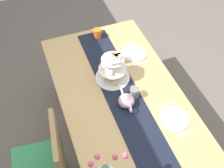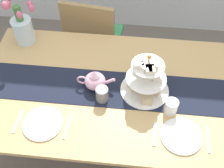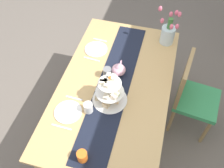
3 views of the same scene
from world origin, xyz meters
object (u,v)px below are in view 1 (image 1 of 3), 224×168
(dining_table, at_px, (120,99))
(dinner_plate_right, at_px, (134,53))
(fork_right, at_px, (141,64))
(knife_left, at_px, (166,104))
(chair_left, at_px, (47,162))
(mug_grey, at_px, (134,92))
(dinner_plate_left, at_px, (175,119))
(teapot, at_px, (126,100))
(mug_orange, at_px, (97,33))
(fork_left, at_px, (184,134))
(tiered_cake_stand, at_px, (113,69))
(mug_white_text, at_px, (121,58))
(knife_right, at_px, (128,44))

(dining_table, distance_m, dinner_plate_right, 0.50)
(dining_table, distance_m, fork_right, 0.40)
(knife_left, distance_m, fork_right, 0.49)
(chair_left, relative_size, mug_grey, 9.58)
(knife_left, bearing_deg, dining_table, 50.82)
(dinner_plate_left, relative_size, fork_right, 1.53)
(teapot, height_order, dinner_plate_right, teapot)
(mug_orange, bearing_deg, fork_left, -168.88)
(tiered_cake_stand, distance_m, mug_orange, 0.56)
(mug_white_text, bearing_deg, dinner_plate_right, -70.31)
(dining_table, xyz_separation_m, dinner_plate_right, (0.39, -0.30, 0.10))
(knife_right, xyz_separation_m, mug_orange, (0.20, 0.25, 0.04))
(tiered_cake_stand, bearing_deg, knife_left, -144.80)
(tiered_cake_stand, distance_m, knife_right, 0.47)
(teapot, distance_m, knife_right, 0.73)
(dinner_plate_left, bearing_deg, chair_left, 82.99)
(fork_left, height_order, fork_right, same)
(dining_table, xyz_separation_m, mug_grey, (-0.08, -0.09, 0.15))
(knife_right, height_order, mug_orange, mug_orange)
(dinner_plate_left, bearing_deg, dinner_plate_right, 0.00)
(teapot, bearing_deg, fork_right, -38.80)
(chair_left, distance_m, knife_right, 1.32)
(mug_white_text, distance_m, mug_orange, 0.41)
(mug_orange, bearing_deg, teapot, 176.60)
(dinner_plate_left, height_order, knife_right, dinner_plate_left)
(chair_left, distance_m, fork_left, 1.09)
(fork_left, height_order, mug_orange, mug_orange)
(dining_table, height_order, teapot, teapot)
(teapot, height_order, fork_left, teapot)
(chair_left, relative_size, mug_orange, 9.58)
(teapot, distance_m, mug_grey, 0.11)
(tiered_cake_stand, height_order, mug_orange, tiered_cake_stand)
(fork_left, bearing_deg, knife_right, 0.00)
(fork_right, bearing_deg, dining_table, 128.80)
(fork_right, xyz_separation_m, mug_grey, (-0.32, 0.21, 0.05))
(tiered_cake_stand, bearing_deg, dining_table, 179.04)
(chair_left, distance_m, tiered_cake_stand, 0.92)
(mug_orange, bearing_deg, tiered_cake_stand, 175.03)
(chair_left, relative_size, knife_right, 5.35)
(dining_table, distance_m, mug_white_text, 0.39)
(tiered_cake_stand, distance_m, fork_right, 0.32)
(knife_right, height_order, mug_grey, mug_grey)
(teapot, distance_m, knife_left, 0.33)
(dining_table, height_order, mug_white_text, mug_white_text)
(knife_right, bearing_deg, dining_table, 150.52)
(knife_left, bearing_deg, mug_white_text, 15.57)
(tiered_cake_stand, bearing_deg, mug_orange, -4.97)
(dinner_plate_right, bearing_deg, knife_left, 180.00)
(dining_table, relative_size, chair_left, 1.91)
(chair_left, height_order, mug_orange, chair_left)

